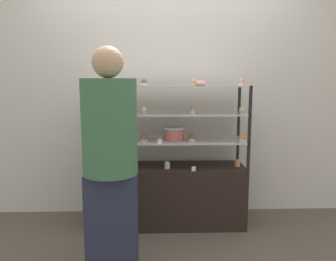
% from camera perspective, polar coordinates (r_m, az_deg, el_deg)
% --- Properties ---
extents(ground_plane, '(20.00, 20.00, 0.00)m').
position_cam_1_polar(ground_plane, '(3.27, 0.00, -15.88)').
color(ground_plane, brown).
extents(back_wall, '(8.00, 0.05, 2.60)m').
position_cam_1_polar(back_wall, '(3.32, -0.19, 7.69)').
color(back_wall, silver).
rests_on(back_wall, ground_plane).
extents(display_base, '(1.42, 0.41, 0.57)m').
position_cam_1_polar(display_base, '(3.16, 0.00, -11.19)').
color(display_base, black).
rests_on(display_base, ground_plane).
extents(display_riser_lower, '(1.42, 0.41, 0.25)m').
position_cam_1_polar(display_riser_lower, '(3.02, 0.00, -1.91)').
color(display_riser_lower, black).
rests_on(display_riser_lower, display_base).
extents(display_riser_middle, '(1.42, 0.41, 0.25)m').
position_cam_1_polar(display_riser_middle, '(2.99, 0.00, 2.79)').
color(display_riser_middle, black).
rests_on(display_riser_middle, display_riser_lower).
extents(display_riser_upper, '(1.42, 0.41, 0.25)m').
position_cam_1_polar(display_riser_upper, '(2.97, 0.00, 7.56)').
color(display_riser_upper, black).
rests_on(display_riser_upper, display_riser_middle).
extents(layer_cake_centerpiece, '(0.19, 0.19, 0.12)m').
position_cam_1_polar(layer_cake_centerpiece, '(3.00, 1.05, -0.51)').
color(layer_cake_centerpiece, '#C66660').
rests_on(layer_cake_centerpiece, display_riser_lower).
extents(sheet_cake_frosted, '(0.22, 0.16, 0.06)m').
position_cam_1_polar(sheet_cake_frosted, '(3.03, -7.79, 3.67)').
color(sheet_cake_frosted, '#DBBC84').
rests_on(sheet_cake_frosted, display_riser_middle).
extents(cupcake_0, '(0.05, 0.05, 0.07)m').
position_cam_1_polar(cupcake_0, '(3.02, -12.41, -6.04)').
color(cupcake_0, white).
rests_on(cupcake_0, display_base).
extents(cupcake_1, '(0.05, 0.05, 0.07)m').
position_cam_1_polar(cupcake_1, '(2.98, -0.13, -6.01)').
color(cupcake_1, white).
rests_on(cupcake_1, display_base).
extents(cupcake_2, '(0.05, 0.05, 0.07)m').
position_cam_1_polar(cupcake_2, '(3.12, 11.97, -5.54)').
color(cupcake_2, '#CCB28C').
rests_on(cupcake_2, display_base).
extents(price_tag_0, '(0.04, 0.00, 0.04)m').
position_cam_1_polar(price_tag_0, '(2.90, 4.50, -6.67)').
color(price_tag_0, white).
rests_on(price_tag_0, display_base).
extents(cupcake_3, '(0.06, 0.06, 0.07)m').
position_cam_1_polar(cupcake_3, '(3.03, -12.50, -1.18)').
color(cupcake_3, white).
rests_on(cupcake_3, display_riser_lower).
extents(cupcake_4, '(0.06, 0.06, 0.07)m').
position_cam_1_polar(cupcake_4, '(2.94, -4.19, -1.28)').
color(cupcake_4, '#CCB28C').
rests_on(cupcake_4, display_riser_lower).
extents(cupcake_5, '(0.06, 0.06, 0.07)m').
position_cam_1_polar(cupcake_5, '(2.97, 4.19, -1.17)').
color(cupcake_5, beige).
rests_on(cupcake_5, display_riser_lower).
extents(cupcake_6, '(0.06, 0.06, 0.07)m').
position_cam_1_polar(cupcake_6, '(3.00, 12.81, -1.28)').
color(cupcake_6, white).
rests_on(cupcake_6, display_riser_lower).
extents(price_tag_1, '(0.04, 0.00, 0.04)m').
position_cam_1_polar(price_tag_1, '(2.83, -1.43, -1.88)').
color(price_tag_1, white).
rests_on(price_tag_1, display_riser_lower).
extents(cupcake_7, '(0.05, 0.05, 0.07)m').
position_cam_1_polar(cupcake_7, '(2.92, -12.65, 3.35)').
color(cupcake_7, beige).
rests_on(cupcake_7, display_riser_middle).
extents(cupcake_8, '(0.05, 0.05, 0.07)m').
position_cam_1_polar(cupcake_8, '(2.91, -4.17, 3.52)').
color(cupcake_8, '#CCB28C').
rests_on(cupcake_8, display_riser_middle).
extents(cupcake_9, '(0.05, 0.05, 0.07)m').
position_cam_1_polar(cupcake_9, '(2.95, 4.32, 3.59)').
color(cupcake_9, white).
rests_on(cupcake_9, display_riser_middle).
extents(cupcake_10, '(0.05, 0.05, 0.07)m').
position_cam_1_polar(cupcake_10, '(3.00, 12.77, 3.48)').
color(cupcake_10, '#CCB28C').
rests_on(cupcake_10, display_riser_middle).
extents(price_tag_2, '(0.04, 0.00, 0.04)m').
position_cam_1_polar(price_tag_2, '(2.84, -11.36, 3.05)').
color(price_tag_2, white).
rests_on(price_tag_2, display_riser_middle).
extents(cupcake_11, '(0.05, 0.05, 0.06)m').
position_cam_1_polar(cupcake_11, '(2.93, -12.99, 8.19)').
color(cupcake_11, white).
rests_on(cupcake_11, display_riser_upper).
extents(cupcake_12, '(0.05, 0.05, 0.06)m').
position_cam_1_polar(cupcake_12, '(2.92, -4.23, 8.39)').
color(cupcake_12, beige).
rests_on(cupcake_12, display_riser_upper).
extents(cupcake_13, '(0.05, 0.05, 0.06)m').
position_cam_1_polar(cupcake_13, '(2.94, 4.49, 8.39)').
color(cupcake_13, '#CCB28C').
rests_on(cupcake_13, display_riser_upper).
extents(cupcake_14, '(0.05, 0.05, 0.06)m').
position_cam_1_polar(cupcake_14, '(2.99, 12.63, 8.21)').
color(cupcake_14, beige).
rests_on(cupcake_14, display_riser_upper).
extents(price_tag_3, '(0.04, 0.00, 0.04)m').
position_cam_1_polar(price_tag_3, '(2.81, -9.80, 8.13)').
color(price_tag_3, white).
rests_on(price_tag_3, display_riser_upper).
extents(donut_glazed, '(0.13, 0.13, 0.04)m').
position_cam_1_polar(donut_glazed, '(2.99, 5.45, 8.24)').
color(donut_glazed, '#EFB2BC').
rests_on(donut_glazed, display_riser_upper).
extents(customer_figure, '(0.37, 0.37, 1.58)m').
position_cam_1_polar(customer_figure, '(2.25, -10.01, -4.64)').
color(customer_figure, '#282D47').
rests_on(customer_figure, ground_plane).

